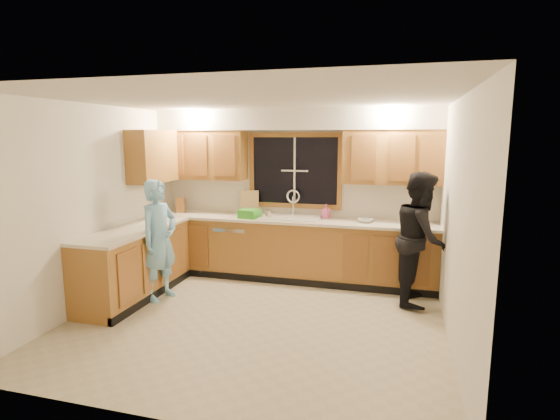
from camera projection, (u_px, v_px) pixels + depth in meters
The scene contains 26 objects.
floor at pixel (256, 321), 5.05m from camera, with size 4.20×4.20×0.00m, color #B9AC8E.
ceiling at pixel (254, 99), 4.64m from camera, with size 4.20×4.20×0.00m, color silver.
wall_back at pixel (295, 194), 6.66m from camera, with size 4.20×4.20×0.00m, color silver.
wall_left at pixel (94, 207), 5.40m from camera, with size 3.80×3.80×0.00m, color silver.
wall_right at pixel (457, 224), 4.30m from camera, with size 3.80×3.80×0.00m, color silver.
base_cabinets_back at pixel (290, 250), 6.50m from camera, with size 4.20×0.60×0.88m, color #A26B2F.
base_cabinets_left at pixel (135, 264), 5.79m from camera, with size 0.60×1.90×0.88m, color #A26B2F.
countertop_back at pixel (290, 220), 6.41m from camera, with size 4.20×0.63×0.04m, color beige.
countertop_left at pixel (134, 230), 5.71m from camera, with size 0.63×1.90×0.04m, color beige.
upper_cabinets_left at pixel (203, 155), 6.78m from camera, with size 1.35×0.33×0.75m, color #A26B2F.
upper_cabinets_right at pixel (392, 157), 6.03m from camera, with size 1.35×0.33×0.75m, color #A26B2F.
upper_cabinets_return at pixel (153, 156), 6.33m from camera, with size 0.33×0.90×0.75m, color #A26B2F.
soffit at pixel (292, 120), 6.31m from camera, with size 4.20×0.35×0.30m, color beige.
window_frame at pixel (295, 171), 6.59m from camera, with size 1.44×0.03×1.14m.
sink at pixel (290, 222), 6.44m from camera, with size 0.86×0.52×0.57m.
dishwasher at pixel (236, 248), 6.72m from camera, with size 0.60×0.56×0.82m, color white.
stove at pixel (108, 276), 5.24m from camera, with size 0.58×0.75×0.90m, color white.
man at pixel (159, 240), 5.64m from camera, with size 0.57×0.38×1.57m, color #7BBFEA.
woman at pixel (421, 238), 5.49m from camera, with size 0.82×0.64×1.68m, color black.
knife_block at pixel (181, 205), 6.91m from camera, with size 0.13×0.11×0.24m, color #945C28.
cutting_board at pixel (250, 202), 6.74m from camera, with size 0.28×0.02×0.37m, color tan.
dish_crate at pixel (249, 214), 6.45m from camera, with size 0.27×0.26×0.13m, color green.
soap_bottle at pixel (326, 211), 6.43m from camera, with size 0.09×0.10×0.21m, color #E8589B.
bowl at pixel (366, 221), 6.11m from camera, with size 0.21×0.21×0.05m, color silver.
can_left at pixel (268, 215), 6.34m from camera, with size 0.07×0.07×0.13m, color beige.
can_right at pixel (269, 215), 6.36m from camera, with size 0.07×0.07×0.12m, color beige.
Camera 1 is at (1.54, -4.53, 2.09)m, focal length 28.00 mm.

